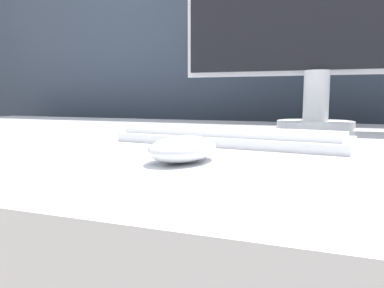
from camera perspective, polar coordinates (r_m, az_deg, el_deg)
name	(u,v)px	position (r m, az deg, el deg)	size (l,w,h in m)	color
partition_panel	(263,118)	(1.37, 10.73, 3.88)	(5.00, 0.03, 1.45)	#333D4C
computer_mouse_near	(183,148)	(0.47, -1.39, -0.68)	(0.09, 0.12, 0.03)	silver
keyboard	(232,137)	(0.65, 6.09, 1.09)	(0.40, 0.17, 0.02)	silver
monitor	(320,16)	(1.01, 18.87, 18.01)	(0.68, 0.19, 0.48)	silver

